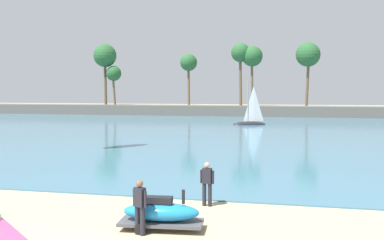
{
  "coord_description": "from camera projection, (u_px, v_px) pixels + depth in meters",
  "views": [
    {
      "loc": [
        5.78,
        -9.29,
        4.33
      ],
      "look_at": [
        1.51,
        10.07,
        3.0
      ],
      "focal_mm": 40.79,
      "sensor_mm": 36.0,
      "label": 1
    }
  ],
  "objects": [
    {
      "name": "sea",
      "position": [
        249.0,
        119.0,
        65.71
      ],
      "size": [
        220.0,
        98.55,
        0.06
      ],
      "primitive_type": "cube",
      "color": "teal",
      "rests_on": "ground"
    },
    {
      "name": "palm_headland",
      "position": [
        251.0,
        100.0,
        74.7
      ],
      "size": [
        117.97,
        6.0,
        12.9
      ],
      "color": "#605B54",
      "rests_on": "ground"
    },
    {
      "name": "watercraft_on_trailer",
      "position": [
        161.0,
        213.0,
        13.58
      ],
      "size": [
        2.68,
        1.29,
        1.28
      ],
      "color": "#4C4C51",
      "rests_on": "ground"
    },
    {
      "name": "person_rigging_by_gear",
      "position": [
        140.0,
        205.0,
        13.07
      ],
      "size": [
        0.51,
        0.33,
        1.67
      ],
      "color": "#23232D",
      "rests_on": "ground"
    },
    {
      "name": "person_at_waterline",
      "position": [
        207.0,
        182.0,
        16.34
      ],
      "size": [
        0.55,
        0.24,
        1.67
      ],
      "color": "#23232D",
      "rests_on": "ground"
    },
    {
      "name": "sailboat_near_shore",
      "position": [
        250.0,
        120.0,
        55.12
      ],
      "size": [
        4.38,
        2.67,
        6.1
      ],
      "color": "black",
      "rests_on": "sea"
    }
  ]
}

